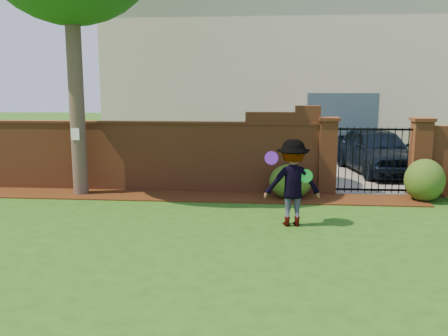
# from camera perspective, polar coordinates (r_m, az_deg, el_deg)

# --- Properties ---
(ground) EXTENTS (80.00, 80.00, 0.01)m
(ground) POSITION_cam_1_polar(r_m,az_deg,el_deg) (8.14, -1.61, -9.00)
(ground) COLOR #245114
(ground) RESTS_ON ground
(mulch_bed) EXTENTS (11.10, 1.08, 0.03)m
(mulch_bed) POSITION_cam_1_polar(r_m,az_deg,el_deg) (11.45, -4.40, -3.40)
(mulch_bed) COLOR #371A0A
(mulch_bed) RESTS_ON ground
(brick_wall) EXTENTS (8.70, 0.31, 2.16)m
(brick_wall) POSITION_cam_1_polar(r_m,az_deg,el_deg) (12.14, -8.88, 1.63)
(brick_wall) COLOR brown
(brick_wall) RESTS_ON ground
(pillar_left) EXTENTS (0.50, 0.50, 1.88)m
(pillar_left) POSITION_cam_1_polar(r_m,az_deg,el_deg) (11.87, 12.26, 1.49)
(pillar_left) COLOR brown
(pillar_left) RESTS_ON ground
(pillar_right) EXTENTS (0.50, 0.50, 1.88)m
(pillar_right) POSITION_cam_1_polar(r_m,az_deg,el_deg) (12.34, 22.45, 1.28)
(pillar_right) COLOR brown
(pillar_right) RESTS_ON ground
(iron_gate) EXTENTS (1.78, 0.03, 1.60)m
(iron_gate) POSITION_cam_1_polar(r_m,az_deg,el_deg) (12.07, 17.43, 0.91)
(iron_gate) COLOR black
(iron_gate) RESTS_ON ground
(driveway) EXTENTS (3.20, 8.00, 0.01)m
(driveway) POSITION_cam_1_polar(r_m,az_deg,el_deg) (16.08, 14.29, 0.09)
(driveway) COLOR slate
(driveway) RESTS_ON ground
(house) EXTENTS (12.40, 6.40, 6.30)m
(house) POSITION_cam_1_polar(r_m,az_deg,el_deg) (19.66, 5.47, 11.27)
(house) COLOR beige
(house) RESTS_ON ground
(car) EXTENTS (2.27, 4.29, 1.39)m
(car) POSITION_cam_1_polar(r_m,az_deg,el_deg) (15.03, 18.16, 1.91)
(car) COLOR black
(car) RESTS_ON ground
(paper_notice) EXTENTS (0.20, 0.01, 0.28)m
(paper_notice) POSITION_cam_1_polar(r_m,az_deg,el_deg) (11.82, -17.40, 3.89)
(paper_notice) COLOR white
(paper_notice) RESTS_ON tree
(shrub_left) EXTENTS (1.00, 1.00, 0.81)m
(shrub_left) POSITION_cam_1_polar(r_m,az_deg,el_deg) (11.31, 7.95, -1.60)
(shrub_left) COLOR #234C16
(shrub_left) RESTS_ON ground
(shrub_middle) EXTENTS (0.90, 0.90, 0.99)m
(shrub_middle) POSITION_cam_1_polar(r_m,az_deg,el_deg) (11.84, 22.89, -1.36)
(shrub_middle) COLOR #234C16
(shrub_middle) RESTS_ON ground
(man) EXTENTS (1.12, 0.71, 1.64)m
(man) POSITION_cam_1_polar(r_m,az_deg,el_deg) (9.01, 8.20, -1.81)
(man) COLOR gray
(man) RESTS_ON ground
(frisbee_purple) EXTENTS (0.26, 0.09, 0.25)m
(frisbee_purple) POSITION_cam_1_polar(r_m,az_deg,el_deg) (8.74, 5.70, 1.20)
(frisbee_purple) COLOR #611EBC
(frisbee_purple) RESTS_ON man
(frisbee_green) EXTENTS (0.26, 0.11, 0.25)m
(frisbee_green) POSITION_cam_1_polar(r_m,az_deg,el_deg) (8.92, 9.78, -0.94)
(frisbee_green) COLOR green
(frisbee_green) RESTS_ON man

